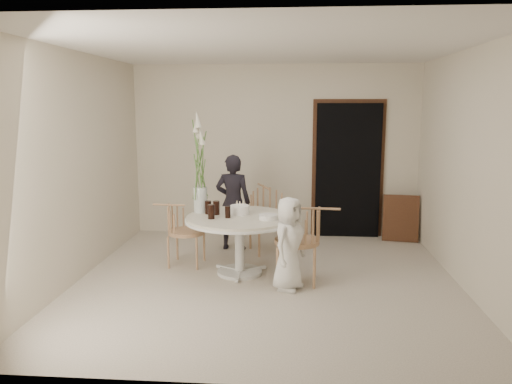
# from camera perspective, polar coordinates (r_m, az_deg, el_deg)

# --- Properties ---
(ground) EXTENTS (4.50, 4.50, 0.00)m
(ground) POSITION_cam_1_polar(r_m,az_deg,el_deg) (6.04, 1.22, -10.13)
(ground) COLOR beige
(ground) RESTS_ON ground
(room_shell) EXTENTS (4.50, 4.50, 4.50)m
(room_shell) POSITION_cam_1_polar(r_m,az_deg,el_deg) (5.69, 1.28, 5.37)
(room_shell) COLOR white
(room_shell) RESTS_ON ground
(doorway) EXTENTS (1.00, 0.10, 2.10)m
(doorway) POSITION_cam_1_polar(r_m,az_deg,el_deg) (7.97, 10.46, 2.39)
(doorway) COLOR black
(doorway) RESTS_ON ground
(door_trim) EXTENTS (1.12, 0.03, 2.22)m
(door_trim) POSITION_cam_1_polar(r_m,az_deg,el_deg) (8.00, 10.44, 2.85)
(door_trim) COLOR #57351D
(door_trim) RESTS_ON ground
(table) EXTENTS (1.33, 1.33, 0.73)m
(table) POSITION_cam_1_polar(r_m,az_deg,el_deg) (6.13, -1.90, -3.82)
(table) COLOR silver
(table) RESTS_ON ground
(picture_frame) EXTENTS (0.56, 0.24, 0.71)m
(picture_frame) POSITION_cam_1_polar(r_m,az_deg,el_deg) (7.98, 16.21, -2.90)
(picture_frame) COLOR #57351D
(picture_frame) RESTS_ON ground
(chair_far) EXTENTS (0.64, 0.66, 0.93)m
(chair_far) POSITION_cam_1_polar(r_m,az_deg,el_deg) (7.18, 1.16, -1.92)
(chair_far) COLOR tan
(chair_far) RESTS_ON ground
(chair_right) EXTENTS (0.57, 0.53, 0.91)m
(chair_right) POSITION_cam_1_polar(r_m,az_deg,el_deg) (5.86, 5.97, -4.75)
(chair_right) COLOR tan
(chair_right) RESTS_ON ground
(chair_left) EXTENTS (0.51, 0.48, 0.81)m
(chair_left) POSITION_cam_1_polar(r_m,az_deg,el_deg) (6.58, -8.95, -3.78)
(chair_left) COLOR tan
(chair_left) RESTS_ON ground
(girl) EXTENTS (0.52, 0.36, 1.38)m
(girl) POSITION_cam_1_polar(r_m,az_deg,el_deg) (7.17, -2.63, -1.18)
(girl) COLOR black
(girl) RESTS_ON ground
(boy) EXTENTS (0.53, 0.62, 1.07)m
(boy) POSITION_cam_1_polar(r_m,az_deg,el_deg) (5.65, 3.77, -5.91)
(boy) COLOR white
(boy) RESTS_ON ground
(birthday_cake) EXTENTS (0.24, 0.24, 0.16)m
(birthday_cake) POSITION_cam_1_polar(r_m,az_deg,el_deg) (6.20, -1.86, -2.05)
(birthday_cake) COLOR white
(birthday_cake) RESTS_ON table
(cola_tumbler_a) EXTENTS (0.09, 0.09, 0.17)m
(cola_tumbler_a) POSITION_cam_1_polar(r_m,az_deg,el_deg) (5.97, -5.13, -2.26)
(cola_tumbler_a) COLOR black
(cola_tumbler_a) RESTS_ON table
(cola_tumbler_b) EXTENTS (0.09, 0.09, 0.14)m
(cola_tumbler_b) POSITION_cam_1_polar(r_m,az_deg,el_deg) (6.01, -3.25, -2.30)
(cola_tumbler_b) COLOR black
(cola_tumbler_b) RESTS_ON table
(cola_tumbler_c) EXTENTS (0.09, 0.09, 0.17)m
(cola_tumbler_c) POSITION_cam_1_polar(r_m,az_deg,el_deg) (6.24, -5.50, -1.76)
(cola_tumbler_c) COLOR black
(cola_tumbler_c) RESTS_ON table
(cola_tumbler_d) EXTENTS (0.09, 0.09, 0.17)m
(cola_tumbler_d) POSITION_cam_1_polar(r_m,az_deg,el_deg) (6.19, -4.55, -1.81)
(cola_tumbler_d) COLOR black
(cola_tumbler_d) RESTS_ON table
(plate_stack) EXTENTS (0.23, 0.23, 0.06)m
(plate_stack) POSITION_cam_1_polar(r_m,az_deg,el_deg) (5.94, 1.40, -2.86)
(plate_stack) COLOR white
(plate_stack) RESTS_ON table
(flower_vase) EXTENTS (0.17, 0.17, 1.27)m
(flower_vase) POSITION_cam_1_polar(r_m,az_deg,el_deg) (6.27, -6.43, 2.41)
(flower_vase) COLOR silver
(flower_vase) RESTS_ON table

